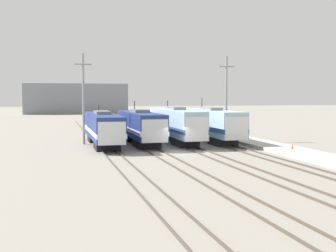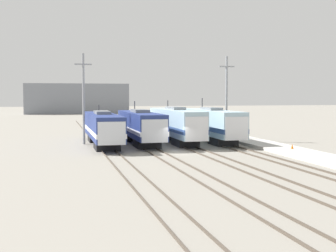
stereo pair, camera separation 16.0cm
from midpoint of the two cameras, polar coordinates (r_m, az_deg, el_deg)
name	(u,v)px [view 2 (the right image)]	position (r m, az deg, el deg)	size (l,w,h in m)	color
ground_plane	(178,152)	(47.79, 1.29, -3.19)	(400.00, 400.00, 0.00)	gray
rail_pair_far_left	(111,153)	(46.50, -6.86, -3.31)	(1.51, 120.00, 0.15)	#4C4238
rail_pair_center_left	(156,152)	(47.25, -1.38, -3.17)	(1.51, 120.00, 0.15)	#4C4238
rail_pair_center_right	(199,151)	(48.41, 3.89, -3.01)	(1.51, 120.00, 0.15)	#4C4238
rail_pair_far_right	(240,149)	(49.96, 8.87, -2.84)	(1.51, 120.00, 0.15)	#4C4238
locomotive_far_left	(103,128)	(54.09, -7.87, -0.22)	(2.99, 18.40, 4.60)	black
locomotive_center_left	(141,126)	(55.44, -3.27, -0.03)	(3.02, 17.05, 5.06)	black
locomotive_center_right	(176,124)	(56.99, 1.12, 0.21)	(2.77, 17.99, 5.12)	#232326
locomotive_far_right	(213,124)	(58.01, 5.54, 0.22)	(2.92, 16.94, 5.43)	#232326
catenary_tower_left	(84,97)	(55.95, -10.18, 3.49)	(2.00, 0.28, 10.69)	gray
catenary_tower_right	(227,97)	(59.77, 7.22, 3.54)	(2.00, 0.28, 10.69)	gray
platform	(277,147)	(51.72, 13.22, -2.57)	(4.00, 120.00, 0.34)	#B7B5AD
traffic_cone	(292,146)	(49.23, 14.99, -2.42)	(0.28, 0.28, 0.50)	orange
depot_building	(77,99)	(151.28, -11.04, 3.29)	(31.83, 11.02, 9.41)	gray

